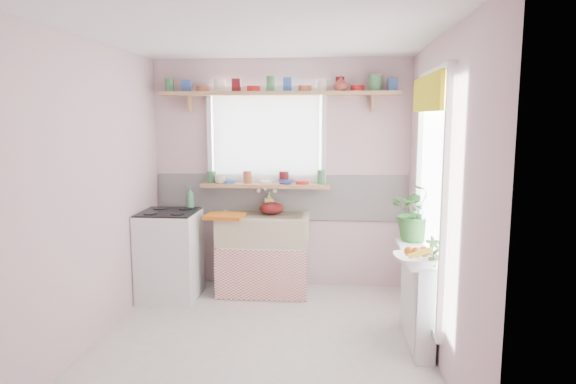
{
  "coord_description": "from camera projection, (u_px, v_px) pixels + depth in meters",
  "views": [
    {
      "loc": [
        0.59,
        -3.99,
        1.88
      ],
      "look_at": [
        0.18,
        0.55,
        1.21
      ],
      "focal_mm": 32.0,
      "sensor_mm": 36.0,
      "label": 1
    }
  ],
  "objects": [
    {
      "name": "dish_tray",
      "position": [
        225.0,
        216.0,
        5.26
      ],
      "size": [
        0.4,
        0.31,
        0.04
      ],
      "primitive_type": "cube",
      "rotation": [
        0.0,
        0.0,
        -0.06
      ],
      "color": "orange",
      "rests_on": "sink_unit"
    },
    {
      "name": "cooker",
      "position": [
        170.0,
        255.0,
        5.32
      ],
      "size": [
        0.58,
        0.58,
        0.93
      ],
      "color": "white",
      "rests_on": "ground"
    },
    {
      "name": "fruit",
      "position": [
        417.0,
        252.0,
        3.83
      ],
      "size": [
        0.2,
        0.14,
        0.1
      ],
      "color": "#DE5D12",
      "rests_on": "fruit_bowl"
    },
    {
      "name": "room",
      "position": [
        342.0,
        171.0,
        4.84
      ],
      "size": [
        3.2,
        3.2,
        3.2
      ],
      "color": "silver",
      "rests_on": "ground"
    },
    {
      "name": "windowsill",
      "position": [
        266.0,
        185.0,
        5.56
      ],
      "size": [
        1.4,
        0.22,
        0.04
      ],
      "primitive_type": "cube",
      "color": "tan",
      "rests_on": "room"
    },
    {
      "name": "soap_bottle_sink",
      "position": [
        269.0,
        202.0,
        5.6
      ],
      "size": [
        0.12,
        0.12,
        0.22
      ],
      "primitive_type": "imported",
      "rotation": [
        0.0,
        0.0,
        0.23
      ],
      "color": "#D8D960",
      "rests_on": "sink_unit"
    },
    {
      "name": "sill_cup",
      "position": [
        220.0,
        179.0,
        5.54
      ],
      "size": [
        0.12,
        0.12,
        0.09
      ],
      "primitive_type": "imported",
      "rotation": [
        0.0,
        0.0,
        0.04
      ],
      "color": "beige",
      "rests_on": "windowsill"
    },
    {
      "name": "sill_bowl",
      "position": [
        286.0,
        181.0,
        5.53
      ],
      "size": [
        0.21,
        0.21,
        0.05
      ],
      "primitive_type": "imported",
      "rotation": [
        0.0,
        0.0,
        -0.27
      ],
      "color": "#364FB0",
      "rests_on": "windowsill"
    },
    {
      "name": "shelf_crockery",
      "position": [
        279.0,
        86.0,
        5.38
      ],
      "size": [
        2.47,
        0.11,
        0.12
      ],
      "color": "#3F7F4C",
      "rests_on": "pine_shelf"
    },
    {
      "name": "colander",
      "position": [
        272.0,
        208.0,
        5.46
      ],
      "size": [
        0.31,
        0.31,
        0.12
      ],
      "primitive_type": "ellipsoid",
      "rotation": [
        0.0,
        0.0,
        0.13
      ],
      "color": "#510D0E",
      "rests_on": "sink_unit"
    },
    {
      "name": "sink_unit",
      "position": [
        264.0,
        253.0,
        5.48
      ],
      "size": [
        0.95,
        0.65,
        1.11
      ],
      "color": "white",
      "rests_on": "ground"
    },
    {
      "name": "radiator_ledge",
      "position": [
        418.0,
        296.0,
        4.28
      ],
      "size": [
        0.22,
        0.95,
        0.78
      ],
      "color": "white",
      "rests_on": "ground"
    },
    {
      "name": "cooker_bottle",
      "position": [
        190.0,
        197.0,
        5.44
      ],
      "size": [
        0.11,
        0.11,
        0.23
      ],
      "primitive_type": "imported",
      "rotation": [
        0.0,
        0.0,
        -0.32
      ],
      "color": "#43865B",
      "rests_on": "cooker"
    },
    {
      "name": "sill_crockery",
      "position": [
        264.0,
        178.0,
        5.55
      ],
      "size": [
        1.35,
        0.11,
        0.12
      ],
      "color": "#3F7F4C",
      "rests_on": "windowsill"
    },
    {
      "name": "pine_shelf",
      "position": [
        279.0,
        93.0,
        5.39
      ],
      "size": [
        2.52,
        0.24,
        0.04
      ],
      "primitive_type": "cube",
      "color": "tan",
      "rests_on": "room"
    },
    {
      "name": "shelf_vase",
      "position": [
        341.0,
        83.0,
        5.26
      ],
      "size": [
        0.19,
        0.19,
        0.15
      ],
      "primitive_type": "imported",
      "rotation": [
        0.0,
        0.0,
        0.37
      ],
      "color": "#95382D",
      "rests_on": "pine_shelf"
    },
    {
      "name": "herb_pot",
      "position": [
        433.0,
        251.0,
        3.81
      ],
      "size": [
        0.14,
        0.11,
        0.23
      ],
      "primitive_type": "imported",
      "rotation": [
        0.0,
        0.0,
        0.32
      ],
      "color": "#356026",
      "rests_on": "radiator_ledge"
    },
    {
      "name": "jade_plant",
      "position": [
        417.0,
        212.0,
        4.57
      ],
      "size": [
        0.52,
        0.47,
        0.53
      ],
      "primitive_type": "imported",
      "rotation": [
        0.0,
        0.0,
        -0.13
      ],
      "color": "#2B6026",
      "rests_on": "radiator_ledge"
    },
    {
      "name": "fruit_bowl",
      "position": [
        416.0,
        260.0,
        3.83
      ],
      "size": [
        0.39,
        0.39,
        0.08
      ],
      "primitive_type": "imported",
      "rotation": [
        0.0,
        0.0,
        0.16
      ],
      "color": "white",
      "rests_on": "radiator_ledge"
    }
  ]
}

